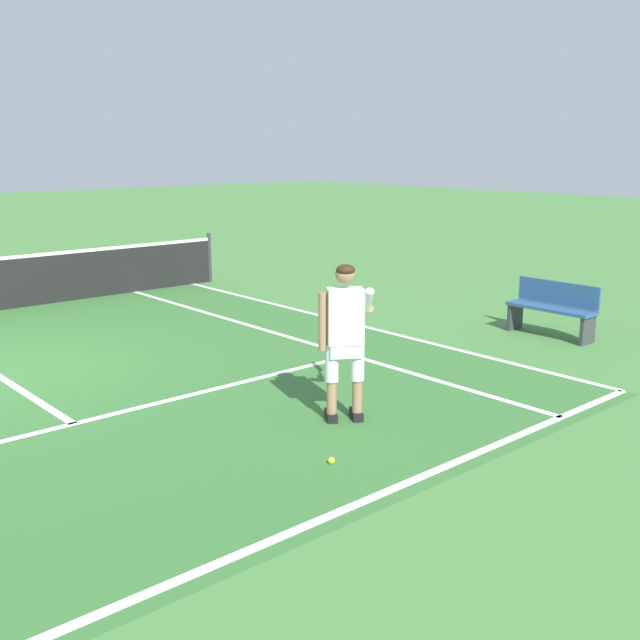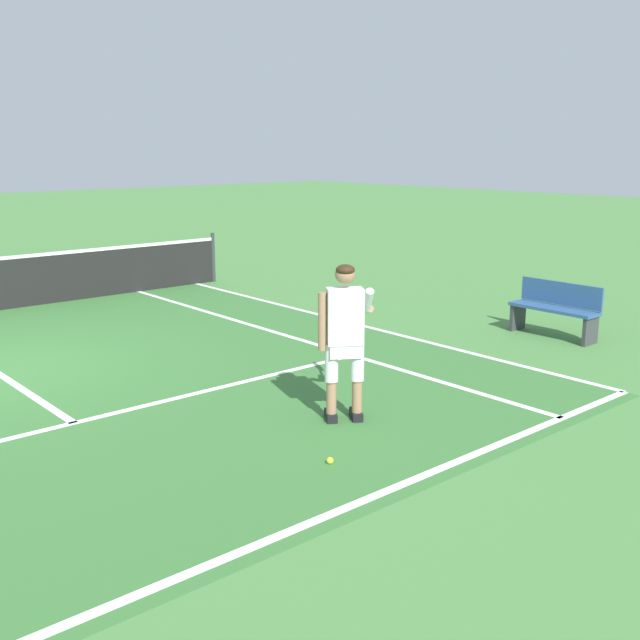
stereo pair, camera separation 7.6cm
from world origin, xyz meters
TOP-DOWN VIEW (x-y plane):
  - court_inner_surface at (0.00, -1.07)m, footprint 10.98×10.15m
  - line_baseline at (0.00, -5.95)m, footprint 10.98×0.10m
  - line_service at (0.00, -2.60)m, footprint 8.23×0.10m
  - line_singles_right at (4.12, -1.07)m, footprint 0.10×9.75m
  - line_doubles_right at (5.49, -1.07)m, footprint 0.10×9.75m
  - tennis_player at (2.28, -4.41)m, footprint 1.07×0.87m
  - tennis_ball_near_feet at (1.38, -5.19)m, footprint 0.07×0.07m
  - courtside_bench at (7.26, -3.85)m, footprint 0.40×1.40m

SIDE VIEW (x-z plane):
  - court_inner_surface at x=0.00m, z-range 0.00..0.00m
  - line_baseline at x=0.00m, z-range 0.00..0.01m
  - line_service at x=0.00m, z-range 0.00..0.01m
  - line_singles_right at x=4.12m, z-range 0.00..0.01m
  - line_doubles_right at x=5.49m, z-range 0.00..0.01m
  - tennis_ball_near_feet at x=1.38m, z-range 0.00..0.07m
  - courtside_bench at x=7.26m, z-range 0.03..0.88m
  - tennis_player at x=2.28m, z-range 0.13..1.85m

